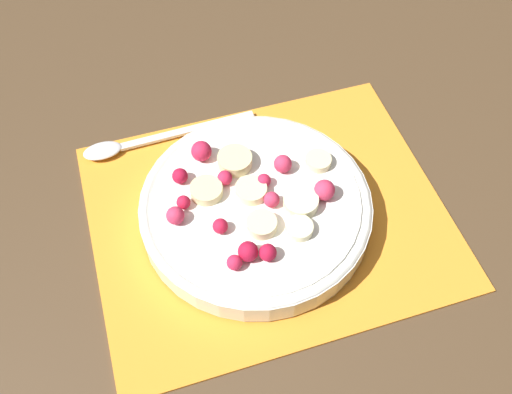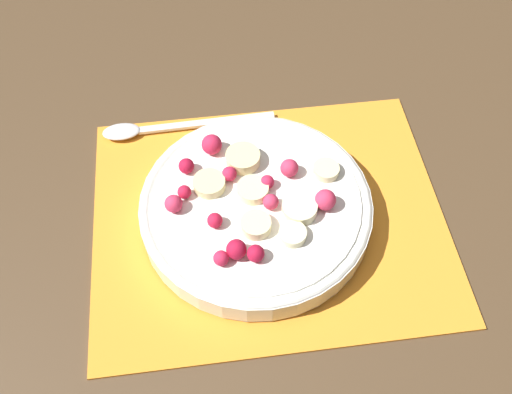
# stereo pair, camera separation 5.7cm
# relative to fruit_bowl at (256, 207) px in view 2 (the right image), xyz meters

# --- Properties ---
(ground_plane) EXTENTS (3.00, 3.00, 0.00)m
(ground_plane) POSITION_rel_fruit_bowl_xyz_m (-0.01, -0.00, -0.02)
(ground_plane) COLOR #4C3823
(placemat) EXTENTS (0.37, 0.30, 0.01)m
(placemat) POSITION_rel_fruit_bowl_xyz_m (-0.01, -0.00, -0.02)
(placemat) COLOR orange
(placemat) RESTS_ON ground_plane
(fruit_bowl) EXTENTS (0.24, 0.24, 0.05)m
(fruit_bowl) POSITION_rel_fruit_bowl_xyz_m (0.00, 0.00, 0.00)
(fruit_bowl) COLOR silver
(fruit_bowl) RESTS_ON placemat
(spoon) EXTENTS (0.20, 0.03, 0.01)m
(spoon) POSITION_rel_fruit_bowl_xyz_m (0.10, -0.13, -0.01)
(spoon) COLOR silver
(spoon) RESTS_ON placemat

